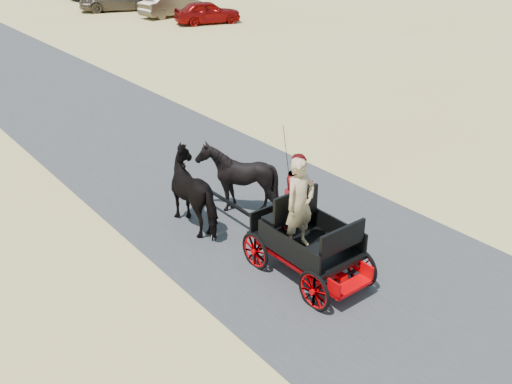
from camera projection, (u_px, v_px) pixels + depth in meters
ground at (294, 235)px, 12.64m from camera, size 140.00×140.00×0.00m
road at (294, 235)px, 12.64m from camera, size 6.00×140.00×0.01m
carriage at (307, 259)px, 11.14m from camera, size 1.30×2.40×0.72m
horse_left at (198, 191)px, 12.72m from camera, size 0.91×2.01×1.70m
horse_right at (237, 178)px, 13.33m from camera, size 1.37×1.54×1.70m
driver_man at (300, 204)px, 10.50m from camera, size 0.66×0.43×1.80m
passenger_woman at (299, 192)px, 11.22m from camera, size 0.77×0.60×1.58m
car_a at (207, 12)px, 35.62m from camera, size 4.41×2.74×1.40m
car_b at (171, 5)px, 38.04m from camera, size 4.57×2.02×1.46m
car_c at (116, 0)px, 40.15m from camera, size 5.45×3.65×1.47m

